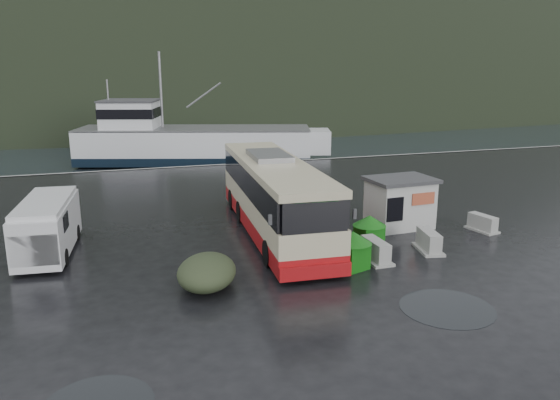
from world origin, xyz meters
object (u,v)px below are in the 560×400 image
object	(u,v)px
waste_bin_right	(368,247)
fishing_trawler	(195,148)
white_van	(50,253)
waste_bin_left	(352,268)
coach_bus	(274,232)
jersey_barrier_c	(482,231)
ticket_kiosk	(398,227)
jersey_barrier_b	(375,261)
dome_tent	(207,287)
jersey_barrier_a	(428,251)

from	to	relation	value
waste_bin_right	fishing_trawler	size ratio (longest dim) A/B	0.06
white_van	waste_bin_left	distance (m)	12.13
coach_bus	jersey_barrier_c	distance (m)	9.55
ticket_kiosk	jersey_barrier_b	size ratio (longest dim) A/B	1.77
coach_bus	ticket_kiosk	bearing A→B (deg)	-5.23
dome_tent	ticket_kiosk	xyz separation A→B (m)	(9.88, 4.39, 0.00)
waste_bin_right	jersey_barrier_a	size ratio (longest dim) A/B	0.82
fishing_trawler	waste_bin_left	bearing A→B (deg)	-71.50
waste_bin_left	jersey_barrier_c	bearing A→B (deg)	18.09
waste_bin_left	dome_tent	distance (m)	5.51
coach_bus	jersey_barrier_b	xyz separation A→B (m)	(2.69, -4.70, 0.00)
white_van	ticket_kiosk	distance (m)	15.38
waste_bin_left	waste_bin_right	bearing A→B (deg)	49.70
jersey_barrier_c	fishing_trawler	distance (m)	30.45
dome_tent	jersey_barrier_c	xyz separation A→B (m)	(13.21, 2.65, 0.00)
coach_bus	jersey_barrier_c	world-z (taller)	coach_bus
coach_bus	waste_bin_right	distance (m)	4.48
waste_bin_right	ticket_kiosk	size ratio (longest dim) A/B	0.46
dome_tent	jersey_barrier_b	bearing A→B (deg)	5.04
jersey_barrier_b	jersey_barrier_a	bearing A→B (deg)	8.57
jersey_barrier_b	jersey_barrier_c	world-z (taller)	jersey_barrier_b
white_van	jersey_barrier_b	distance (m)	13.06
dome_tent	jersey_barrier_b	size ratio (longest dim) A/B	1.66
white_van	ticket_kiosk	world-z (taller)	ticket_kiosk
fishing_trawler	ticket_kiosk	bearing A→B (deg)	-62.25
waste_bin_left	jersey_barrier_c	xyz separation A→B (m)	(7.70, 2.51, 0.00)
white_van	waste_bin_left	world-z (taller)	white_van
dome_tent	jersey_barrier_b	distance (m)	6.74
waste_bin_left	waste_bin_right	distance (m)	2.59
ticket_kiosk	fishing_trawler	xyz separation A→B (m)	(-5.37, 27.45, 0.00)
waste_bin_left	jersey_barrier_b	world-z (taller)	waste_bin_left
white_van	jersey_barrier_c	size ratio (longest dim) A/B	3.63
jersey_barrier_a	jersey_barrier_c	size ratio (longest dim) A/B	1.12
ticket_kiosk	jersey_barrier_b	bearing A→B (deg)	-133.44
waste_bin_right	fishing_trawler	world-z (taller)	fishing_trawler
dome_tent	fishing_trawler	size ratio (longest dim) A/B	0.11
white_van	waste_bin_right	distance (m)	13.05
jersey_barrier_c	coach_bus	bearing A→B (deg)	163.99
white_van	fishing_trawler	bearing A→B (deg)	74.67
ticket_kiosk	jersey_barrier_a	world-z (taller)	ticket_kiosk
waste_bin_right	jersey_barrier_b	distance (m)	1.59
waste_bin_left	coach_bus	bearing A→B (deg)	106.09
waste_bin_right	dome_tent	world-z (taller)	waste_bin_right
jersey_barrier_a	fishing_trawler	bearing A→B (deg)	98.89
dome_tent	fishing_trawler	bearing A→B (deg)	81.94
white_van	jersey_barrier_c	distance (m)	18.87
waste_bin_left	ticket_kiosk	xyz separation A→B (m)	(4.37, 4.25, 0.00)
dome_tent	jersey_barrier_b	xyz separation A→B (m)	(6.71, 0.59, 0.00)
coach_bus	waste_bin_right	bearing A→B (deg)	-41.64
waste_bin_left	ticket_kiosk	world-z (taller)	ticket_kiosk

